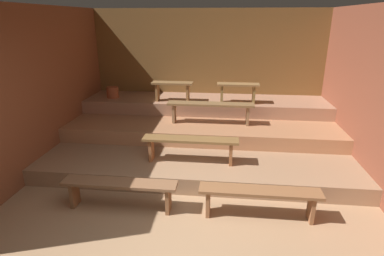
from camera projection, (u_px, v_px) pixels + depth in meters
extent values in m
cube|color=tan|center=(198.00, 167.00, 5.62)|extent=(6.08, 5.41, 0.08)
cube|color=brown|center=(208.00, 69.00, 7.34)|extent=(6.08, 0.06, 2.71)
cube|color=brown|center=(46.00, 87.00, 5.44)|extent=(0.06, 5.41, 2.71)
cube|color=brown|center=(369.00, 95.00, 4.87)|extent=(0.06, 5.41, 2.71)
cube|color=#A37C5C|center=(201.00, 145.00, 6.16)|extent=(5.28, 3.33, 0.27)
cube|color=#B77C55|center=(204.00, 123.00, 6.62)|extent=(5.28, 2.16, 0.27)
cube|color=#AC7B5E|center=(205.00, 104.00, 7.02)|extent=(5.28, 1.12, 0.27)
cube|color=#8A5E40|center=(119.00, 183.00, 4.22)|extent=(1.57, 0.27, 0.04)
cube|color=#8D5C3A|center=(74.00, 193.00, 4.36)|extent=(0.05, 0.22, 0.37)
cube|color=#8D5C3A|center=(168.00, 199.00, 4.22)|extent=(0.05, 0.22, 0.37)
cube|color=#8F5F3B|center=(260.00, 191.00, 4.02)|extent=(1.57, 0.27, 0.04)
cube|color=#97613D|center=(208.00, 202.00, 4.16)|extent=(0.05, 0.22, 0.37)
cube|color=#97613D|center=(311.00, 208.00, 4.02)|extent=(0.05, 0.22, 0.37)
cube|color=olive|center=(191.00, 139.00, 5.01)|extent=(1.54, 0.27, 0.04)
cube|color=#975B35|center=(151.00, 149.00, 5.15)|extent=(0.05, 0.22, 0.37)
cube|color=#975B35|center=(231.00, 153.00, 5.01)|extent=(0.05, 0.22, 0.37)
cube|color=olive|center=(211.00, 104.00, 6.05)|extent=(1.68, 0.27, 0.04)
cube|color=#8F6A48|center=(174.00, 113.00, 6.20)|extent=(0.05, 0.22, 0.37)
cube|color=#8F6A48|center=(247.00, 115.00, 6.05)|extent=(0.05, 0.22, 0.37)
cube|color=olive|center=(172.00, 83.00, 6.66)|extent=(0.87, 0.27, 0.04)
cube|color=olive|center=(157.00, 92.00, 6.76)|extent=(0.05, 0.22, 0.37)
cube|color=olive|center=(188.00, 93.00, 6.69)|extent=(0.05, 0.22, 0.37)
cube|color=olive|center=(238.00, 85.00, 6.51)|extent=(0.87, 0.27, 0.04)
cube|color=olive|center=(222.00, 94.00, 6.61)|extent=(0.05, 0.22, 0.37)
cube|color=olive|center=(254.00, 95.00, 6.54)|extent=(0.05, 0.22, 0.37)
cylinder|color=#9E4C2D|center=(113.00, 92.00, 7.04)|extent=(0.27, 0.27, 0.24)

